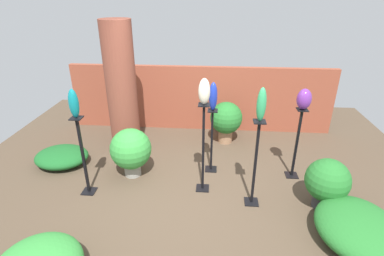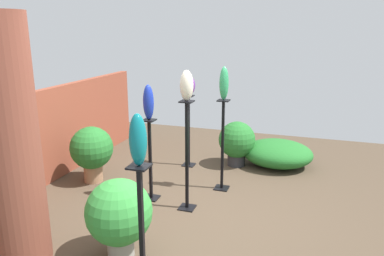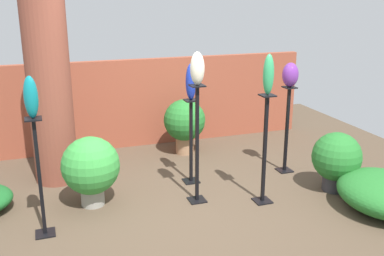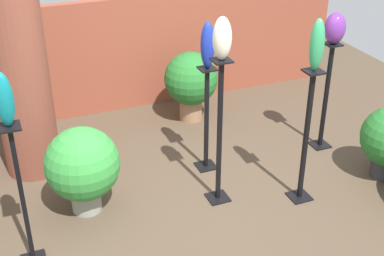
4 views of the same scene
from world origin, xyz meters
The scene contains 16 objects.
ground_plane centered at (0.00, 0.00, 0.00)m, with size 8.00×8.00×0.00m, color #4C3D2D.
brick_wall_back centered at (0.00, 2.42, 0.70)m, with size 5.60×0.12×1.40m, color brown.
brick_pillar centered at (-1.37, 1.37, 1.21)m, with size 0.55×0.55×2.41m, color brown.
pedestal_jade centered at (0.90, -0.12, 0.60)m, with size 0.20×0.20×1.31m.
pedestal_ivory centered at (0.17, 0.16, 0.65)m, with size 0.20×0.20×1.41m.
pedestal_violet centered at (1.65, 0.64, 0.55)m, with size 0.20×0.20×1.20m.
pedestal_teal centered at (-1.58, -0.06, 0.57)m, with size 0.20×0.20×1.25m.
pedestal_cobalt centered at (0.29, 0.72, 0.51)m, with size 0.20×0.20×1.11m.
art_vase_jade centered at (0.90, -0.12, 1.53)m, with size 0.12×0.13×0.45m, color #2D9356.
art_vase_ivory centered at (0.17, 0.16, 1.60)m, with size 0.16×0.16×0.37m, color beige.
art_vase_violet centered at (1.65, 0.64, 1.36)m, with size 0.22×0.22×0.32m, color #6B2D8C.
art_vase_teal centered at (-1.58, -0.06, 1.45)m, with size 0.13×0.14×0.41m, color #0F727A.
art_vase_cobalt centered at (0.29, 0.72, 1.34)m, with size 0.13×0.14×0.46m, color #192D9E.
potted_plant_front_left centered at (-1.02, 0.46, 0.47)m, with size 0.67×0.67×0.83m.
potted_plant_mid_right centered at (1.91, -0.12, 0.42)m, with size 0.61×0.61×0.75m.
potted_plant_front_right centered at (0.55, 1.80, 0.50)m, with size 0.64×0.64×0.85m.
Camera 3 is at (-1.49, -4.46, 2.40)m, focal length 42.00 mm.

